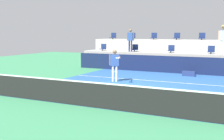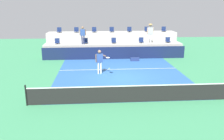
# 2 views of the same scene
# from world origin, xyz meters

# --- Properties ---
(ground_plane) EXTENTS (40.00, 40.00, 0.00)m
(ground_plane) POSITION_xyz_m (0.00, 0.00, 0.00)
(ground_plane) COLOR #388456
(court_inner_paint) EXTENTS (9.00, 10.00, 0.01)m
(court_inner_paint) POSITION_xyz_m (0.00, 1.00, 0.00)
(court_inner_paint) COLOR #285693
(court_inner_paint) RESTS_ON ground_plane
(court_service_line) EXTENTS (9.00, 0.06, 0.00)m
(court_service_line) POSITION_xyz_m (0.00, 2.40, 0.01)
(court_service_line) COLOR white
(court_service_line) RESTS_ON ground_plane
(tennis_net) EXTENTS (10.48, 0.08, 1.07)m
(tennis_net) POSITION_xyz_m (0.00, -4.00, 0.50)
(tennis_net) COLOR black
(tennis_net) RESTS_ON ground_plane
(sponsor_backboard) EXTENTS (13.00, 0.16, 1.10)m
(sponsor_backboard) POSITION_xyz_m (0.00, 6.00, 0.55)
(sponsor_backboard) COLOR #141E42
(sponsor_backboard) RESTS_ON ground_plane
(seating_tier_lower) EXTENTS (13.00, 1.80, 1.25)m
(seating_tier_lower) POSITION_xyz_m (0.00, 7.30, 0.62)
(seating_tier_lower) COLOR #ADAAA3
(seating_tier_lower) RESTS_ON ground_plane
(seating_tier_upper) EXTENTS (13.00, 1.80, 2.10)m
(seating_tier_upper) POSITION_xyz_m (0.00, 9.10, 1.05)
(seating_tier_upper) COLOR #ADAAA3
(seating_tier_upper) RESTS_ON ground_plane
(stadium_chair_lower_far_left) EXTENTS (0.44, 0.40, 0.52)m
(stadium_chair_lower_far_left) POSITION_xyz_m (-5.29, 7.23, 1.46)
(stadium_chair_lower_far_left) COLOR #2D2D33
(stadium_chair_lower_far_left) RESTS_ON seating_tier_lower
(stadium_chair_lower_left) EXTENTS (0.44, 0.40, 0.52)m
(stadium_chair_lower_left) POSITION_xyz_m (-2.66, 7.23, 1.46)
(stadium_chair_lower_left) COLOR #2D2D33
(stadium_chair_lower_left) RESTS_ON seating_tier_lower
(stadium_chair_lower_center) EXTENTS (0.44, 0.40, 0.52)m
(stadium_chair_lower_center) POSITION_xyz_m (0.03, 7.23, 1.46)
(stadium_chair_lower_center) COLOR #2D2D33
(stadium_chair_lower_center) RESTS_ON seating_tier_lower
(stadium_chair_lower_right) EXTENTS (0.44, 0.40, 0.52)m
(stadium_chair_lower_right) POSITION_xyz_m (2.68, 7.23, 1.46)
(stadium_chair_lower_right) COLOR #2D2D33
(stadium_chair_lower_right) RESTS_ON seating_tier_lower
(stadium_chair_lower_far_right) EXTENTS (0.44, 0.40, 0.52)m
(stadium_chair_lower_far_right) POSITION_xyz_m (5.29, 7.23, 1.46)
(stadium_chair_lower_far_right) COLOR #2D2D33
(stadium_chair_lower_far_right) RESTS_ON seating_tier_lower
(stadium_chair_upper_far_left) EXTENTS (0.44, 0.40, 0.52)m
(stadium_chair_upper_far_left) POSITION_xyz_m (-5.30, 9.03, 2.31)
(stadium_chair_upper_far_left) COLOR #2D2D33
(stadium_chair_upper_far_left) RESTS_ON seating_tier_upper
(stadium_chair_upper_left) EXTENTS (0.44, 0.40, 0.52)m
(stadium_chair_upper_left) POSITION_xyz_m (-3.60, 9.03, 2.31)
(stadium_chair_upper_left) COLOR #2D2D33
(stadium_chair_upper_left) RESTS_ON seating_tier_upper
(stadium_chair_upper_mid_left) EXTENTS (0.44, 0.40, 0.52)m
(stadium_chair_upper_mid_left) POSITION_xyz_m (-1.81, 9.03, 2.31)
(stadium_chair_upper_mid_left) COLOR #2D2D33
(stadium_chair_upper_mid_left) RESTS_ON seating_tier_upper
(stadium_chair_upper_center) EXTENTS (0.44, 0.40, 0.52)m
(stadium_chair_upper_center) POSITION_xyz_m (-0.03, 9.03, 2.31)
(stadium_chair_upper_center) COLOR #2D2D33
(stadium_chair_upper_center) RESTS_ON seating_tier_upper
(stadium_chair_upper_mid_right) EXTENTS (0.44, 0.40, 0.52)m
(stadium_chair_upper_mid_right) POSITION_xyz_m (1.78, 9.03, 2.31)
(stadium_chair_upper_mid_right) COLOR #2D2D33
(stadium_chair_upper_mid_right) RESTS_ON seating_tier_upper
(stadium_chair_upper_right) EXTENTS (0.44, 0.40, 0.52)m
(stadium_chair_upper_right) POSITION_xyz_m (3.58, 9.03, 2.31)
(stadium_chair_upper_right) COLOR #2D2D33
(stadium_chair_upper_right) RESTS_ON seating_tier_upper
(stadium_chair_upper_far_right) EXTENTS (0.44, 0.40, 0.52)m
(stadium_chair_upper_far_right) POSITION_xyz_m (5.36, 9.03, 2.31)
(stadium_chair_upper_far_right) COLOR #2D2D33
(stadium_chair_upper_far_right) RESTS_ON seating_tier_upper
(tennis_player) EXTENTS (1.02, 1.14, 1.73)m
(tennis_player) POSITION_xyz_m (-1.45, 1.28, 1.06)
(tennis_player) COLOR white
(tennis_player) RESTS_ON ground_plane
(spectator_in_grey) EXTENTS (0.58, 0.24, 1.64)m
(spectator_in_grey) POSITION_xyz_m (-2.86, 6.85, 2.23)
(spectator_in_grey) COLOR navy
(spectator_in_grey) RESTS_ON seating_tier_lower
(spectator_with_hat) EXTENTS (0.62, 0.44, 1.85)m
(spectator_with_hat) POSITION_xyz_m (3.42, 6.85, 2.40)
(spectator_with_hat) COLOR white
(spectator_with_hat) RESTS_ON seating_tier_lower
(tennis_ball) EXTENTS (0.07, 0.07, 0.07)m
(tennis_ball) POSITION_xyz_m (-0.86, 0.10, 0.70)
(tennis_ball) COLOR #CCE033
(equipment_bag) EXTENTS (0.76, 0.28, 0.30)m
(equipment_bag) POSITION_xyz_m (1.72, 5.05, 0.15)
(equipment_bag) COLOR navy
(equipment_bag) RESTS_ON ground_plane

